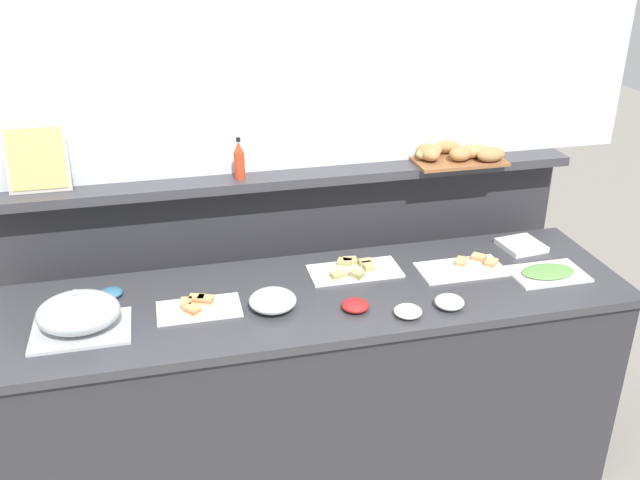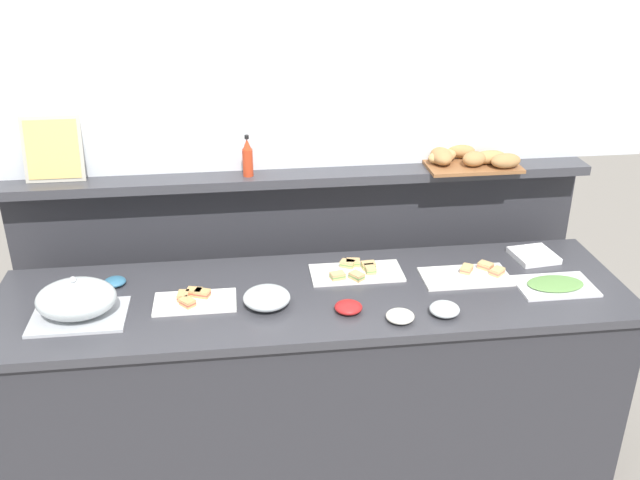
{
  "view_description": "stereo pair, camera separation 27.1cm",
  "coord_description": "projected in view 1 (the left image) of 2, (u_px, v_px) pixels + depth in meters",
  "views": [
    {
      "loc": [
        -0.54,
        -2.3,
        2.27
      ],
      "look_at": [
        0.04,
        0.1,
        1.11
      ],
      "focal_mm": 39.3,
      "sensor_mm": 36.0,
      "label": 1
    },
    {
      "loc": [
        -0.27,
        -2.35,
        2.27
      ],
      "look_at": [
        0.04,
        0.1,
        1.11
      ],
      "focal_mm": 39.3,
      "sensor_mm": 36.0,
      "label": 2
    }
  ],
  "objects": [
    {
      "name": "cold_cuts_platter",
      "position": [
        548.0,
        273.0,
        2.84
      ],
      "size": [
        0.3,
        0.2,
        0.02
      ],
      "color": "silver",
      "rests_on": "buffet_counter"
    },
    {
      "name": "condiment_bowl_teal",
      "position": [
        111.0,
        293.0,
        2.68
      ],
      "size": [
        0.09,
        0.09,
        0.03
      ],
      "primitive_type": "ellipsoid",
      "color": "teal",
      "rests_on": "buffet_counter"
    },
    {
      "name": "framed_picture",
      "position": [
        37.0,
        159.0,
        2.72
      ],
      "size": [
        0.24,
        0.06,
        0.27
      ],
      "color": "#B2AD9E",
      "rests_on": "back_ledge_unit"
    },
    {
      "name": "glass_bowl_large",
      "position": [
        449.0,
        302.0,
        2.6
      ],
      "size": [
        0.11,
        0.11,
        0.04
      ],
      "color": "silver",
      "rests_on": "buffet_counter"
    },
    {
      "name": "ground_plane",
      "position": [
        291.0,
        393.0,
        3.63
      ],
      "size": [
        12.0,
        12.0,
        0.0
      ],
      "primitive_type": "plane",
      "color": "gray"
    },
    {
      "name": "glass_bowl_medium",
      "position": [
        273.0,
        301.0,
        2.59
      ],
      "size": [
        0.18,
        0.18,
        0.07
      ],
      "color": "silver",
      "rests_on": "buffet_counter"
    },
    {
      "name": "napkin_stack",
      "position": [
        521.0,
        245.0,
        3.07
      ],
      "size": [
        0.19,
        0.19,
        0.02
      ],
      "primitive_type": "cube",
      "rotation": [
        0.0,
        0.0,
        0.12
      ],
      "color": "white",
      "rests_on": "buffet_counter"
    },
    {
      "name": "back_ledge_unit",
      "position": [
        292.0,
        289.0,
        3.28
      ],
      "size": [
        2.52,
        0.22,
        1.26
      ],
      "color": "#2D2D33",
      "rests_on": "ground_plane"
    },
    {
      "name": "sandwich_platter_rear",
      "position": [
        198.0,
        307.0,
        2.59
      ],
      "size": [
        0.31,
        0.17,
        0.04
      ],
      "color": "white",
      "rests_on": "buffet_counter"
    },
    {
      "name": "condiment_bowl_red",
      "position": [
        355.0,
        305.0,
        2.59
      ],
      "size": [
        0.1,
        0.1,
        0.04
      ],
      "primitive_type": "ellipsoid",
      "color": "red",
      "rests_on": "buffet_counter"
    },
    {
      "name": "sandwich_platter_side",
      "position": [
        354.0,
        270.0,
        2.86
      ],
      "size": [
        0.37,
        0.18,
        0.04
      ],
      "color": "white",
      "rests_on": "buffet_counter"
    },
    {
      "name": "buffet_counter",
      "position": [
        317.0,
        390.0,
        2.91
      ],
      "size": [
        2.46,
        0.68,
        0.93
      ],
      "color": "#2D2D33",
      "rests_on": "ground_plane"
    },
    {
      "name": "bread_basket",
      "position": [
        453.0,
        153.0,
        3.09
      ],
      "size": [
        0.41,
        0.29,
        0.08
      ],
      "color": "brown",
      "rests_on": "back_ledge_unit"
    },
    {
      "name": "serving_cloche",
      "position": [
        79.0,
        314.0,
        2.43
      ],
      "size": [
        0.34,
        0.24,
        0.17
      ],
      "color": "#B7BABF",
      "rests_on": "buffet_counter"
    },
    {
      "name": "sandwich_platter_front",
      "position": [
        464.0,
        267.0,
        2.88
      ],
      "size": [
        0.35,
        0.19,
        0.04
      ],
      "color": "white",
      "rests_on": "buffet_counter"
    },
    {
      "name": "upper_wall_panel",
      "position": [
        285.0,
        5.0,
        2.76
      ],
      "size": [
        3.12,
        0.08,
        1.34
      ],
      "primitive_type": "cube",
      "color": "silver",
      "rests_on": "back_ledge_unit"
    },
    {
      "name": "hot_sauce_bottle",
      "position": [
        239.0,
        161.0,
        2.87
      ],
      "size": [
        0.04,
        0.04,
        0.18
      ],
      "color": "red",
      "rests_on": "back_ledge_unit"
    },
    {
      "name": "condiment_bowl_cream",
      "position": [
        408.0,
        311.0,
        2.55
      ],
      "size": [
        0.1,
        0.1,
        0.04
      ],
      "primitive_type": "ellipsoid",
      "color": "silver",
      "rests_on": "buffet_counter"
    }
  ]
}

